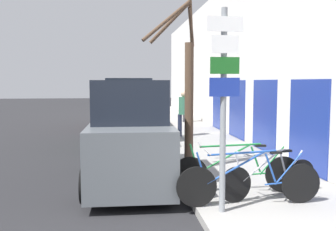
# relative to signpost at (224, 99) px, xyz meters

# --- Properties ---
(ground_plane) EXTENTS (80.00, 80.00, 0.00)m
(ground_plane) POSITION_rel_signpost_xyz_m (-1.39, 8.36, -2.06)
(ground_plane) COLOR black
(sidewalk_curb) EXTENTS (3.20, 32.00, 0.15)m
(sidewalk_curb) POSITION_rel_signpost_xyz_m (1.21, 11.16, -1.99)
(sidewalk_curb) COLOR gray
(sidewalk_curb) RESTS_ON ground
(building_facade) EXTENTS (0.23, 32.00, 6.50)m
(building_facade) POSITION_rel_signpost_xyz_m (2.95, 11.07, 1.16)
(building_facade) COLOR silver
(building_facade) RESTS_ON ground
(signpost) EXTENTS (0.60, 0.12, 3.38)m
(signpost) POSITION_rel_signpost_xyz_m (0.00, 0.00, 0.00)
(signpost) COLOR gray
(signpost) RESTS_ON sidewalk_curb
(bicycle_0) EXTENTS (2.62, 0.44, 0.99)m
(bicycle_0) POSITION_rel_signpost_xyz_m (0.57, 0.28, -1.49)
(bicycle_0) COLOR black
(bicycle_0) RESTS_ON sidewalk_curb
(bicycle_1) EXTENTS (2.13, 0.73, 0.91)m
(bicycle_1) POSITION_rel_signpost_xyz_m (1.11, 0.67, -1.53)
(bicycle_1) COLOR black
(bicycle_1) RESTS_ON sidewalk_curb
(bicycle_2) EXTENTS (2.56, 0.46, 0.99)m
(bicycle_2) POSITION_rel_signpost_xyz_m (0.58, 1.05, -1.49)
(bicycle_2) COLOR black
(bicycle_2) RESTS_ON sidewalk_curb
(parked_car_0) EXTENTS (2.01, 4.31, 2.37)m
(parked_car_0) POSITION_rel_signpost_xyz_m (-1.46, 2.48, -0.99)
(parked_car_0) COLOR #51565B
(parked_car_0) RESTS_ON ground
(parked_car_1) EXTENTS (2.13, 4.50, 2.46)m
(parked_car_1) POSITION_rel_signpost_xyz_m (-1.43, 8.07, -0.96)
(parked_car_1) COLOR #144728
(parked_car_1) RESTS_ON ground
(parked_car_2) EXTENTS (2.18, 4.22, 2.35)m
(parked_car_2) POSITION_rel_signpost_xyz_m (-1.45, 13.13, -1.00)
(parked_car_2) COLOR maroon
(parked_car_2) RESTS_ON ground
(pedestrian_near) EXTENTS (0.48, 0.40, 1.82)m
(pedestrian_near) POSITION_rel_signpost_xyz_m (0.84, 8.78, -0.86)
(pedestrian_near) COLOR #1E2338
(pedestrian_near) RESTS_ON sidewalk_curb
(pedestrian_far) EXTENTS (0.43, 0.37, 1.67)m
(pedestrian_far) POSITION_rel_signpost_xyz_m (1.91, 14.03, -0.95)
(pedestrian_far) COLOR #333338
(pedestrian_far) RESTS_ON sidewalk_curb
(street_tree) EXTENTS (1.49, 1.34, 4.41)m
(street_tree) POSITION_rel_signpost_xyz_m (-0.05, 3.14, 0.12)
(street_tree) COLOR #4C3828
(street_tree) RESTS_ON sidewalk_curb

